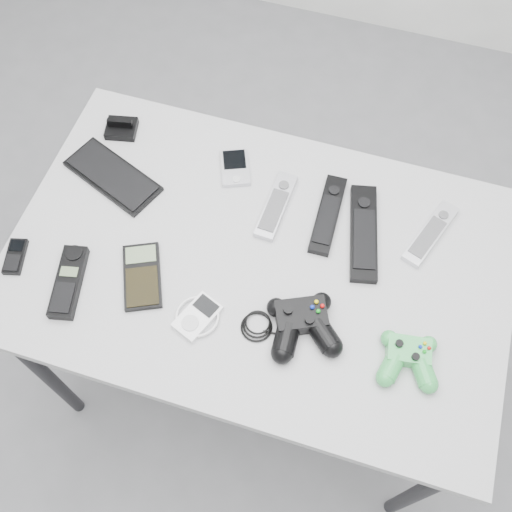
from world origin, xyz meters
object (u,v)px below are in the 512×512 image
(remote_black_b, at_px, (364,232))
(calculator, at_px, (142,276))
(controller_green, at_px, (408,357))
(pda, at_px, (235,168))
(remote_silver_b, at_px, (431,233))
(mobile_phone, at_px, (15,256))
(remote_silver_a, at_px, (276,205))
(pda_keyboard, at_px, (113,176))
(mp3_player, at_px, (197,316))
(cordless_handset, at_px, (68,282))
(desk, at_px, (259,272))
(remote_black_a, at_px, (328,214))
(controller_black, at_px, (302,322))

(remote_black_b, distance_m, calculator, 0.51)
(remote_black_b, bearing_deg, controller_green, -73.14)
(pda, relative_size, remote_silver_b, 0.55)
(pda, height_order, mobile_phone, pda)
(pda, distance_m, mobile_phone, 0.54)
(remote_silver_a, bearing_deg, mobile_phone, -147.14)
(remote_silver_a, bearing_deg, pda_keyboard, -172.41)
(pda, relative_size, mobile_phone, 1.19)
(pda, relative_size, mp3_player, 1.03)
(pda_keyboard, height_order, controller_green, controller_green)
(remote_black_b, relative_size, remote_silver_b, 1.32)
(remote_silver_b, bearing_deg, pda, -164.85)
(pda, xyz_separation_m, mobile_phone, (-0.39, -0.38, -0.00))
(pda, distance_m, cordless_handset, 0.47)
(pda, distance_m, remote_silver_a, 0.15)
(mobile_phone, bearing_deg, remote_black_b, 6.89)
(mobile_phone, bearing_deg, calculator, -7.15)
(desk, height_order, mp3_player, mp3_player)
(remote_silver_a, height_order, remote_black_b, remote_black_b)
(desk, xyz_separation_m, remote_black_a, (0.12, 0.15, 0.08))
(mobile_phone, relative_size, mp3_player, 0.87)
(desk, bearing_deg, pda, 120.26)
(calculator, distance_m, controller_black, 0.37)
(desk, relative_size, remote_black_b, 4.52)
(pda_keyboard, relative_size, mobile_phone, 2.76)
(cordless_handset, bearing_deg, remote_black_b, 15.46)
(desk, bearing_deg, controller_black, -43.73)
(controller_green, bearing_deg, mobile_phone, 173.31)
(desk, height_order, remote_black_a, remote_black_a)
(desk, height_order, remote_silver_b, remote_silver_b)
(pda_keyboard, bearing_deg, cordless_handset, -63.24)
(pda_keyboard, relative_size, calculator, 1.53)
(remote_silver_a, bearing_deg, controller_green, -34.73)
(remote_silver_b, bearing_deg, mobile_phone, -138.90)
(remote_black_b, distance_m, mp3_player, 0.42)
(remote_black_b, bearing_deg, calculator, -162.91)
(remote_black_a, relative_size, mp3_player, 2.10)
(remote_silver_a, distance_m, controller_green, 0.45)
(controller_black, bearing_deg, desk, 111.50)
(remote_silver_a, bearing_deg, pda, 151.63)
(pda, xyz_separation_m, remote_black_b, (0.34, -0.09, 0.00))
(calculator, bearing_deg, remote_silver_a, 24.18)
(remote_black_a, bearing_deg, pda, 163.76)
(calculator, bearing_deg, mp3_player, -44.65)
(controller_black, bearing_deg, calculator, 153.99)
(desk, height_order, remote_silver_a, remote_silver_a)
(remote_silver_b, distance_m, mp3_player, 0.56)
(desk, height_order, cordless_handset, cordless_handset)
(remote_black_a, xyz_separation_m, calculator, (-0.35, -0.27, -0.00))
(pda_keyboard, height_order, remote_black_b, remote_black_b)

